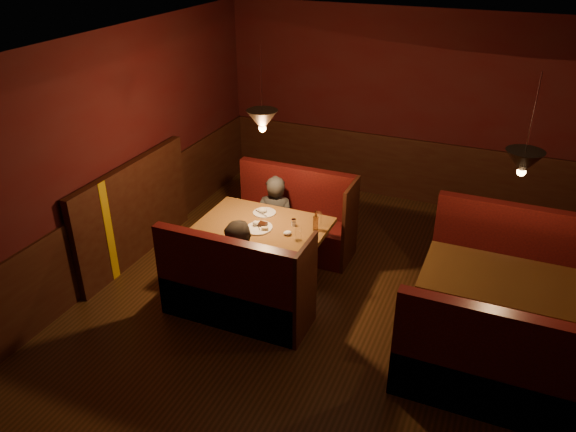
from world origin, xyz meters
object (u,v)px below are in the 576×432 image
at_px(second_table, 495,295).
at_px(diner_a, 275,202).
at_px(main_bench_far, 294,224).
at_px(diner_b, 241,254).
at_px(main_table, 266,236).
at_px(second_bench_far, 501,272).
at_px(second_bench_near, 486,372).
at_px(main_bench_near, 235,293).

distance_m(second_table, diner_a, 2.93).
distance_m(main_bench_far, diner_b, 1.50).
relative_size(main_table, second_bench_far, 0.92).
xyz_separation_m(main_bench_far, diner_b, (-0.03, -1.46, 0.36)).
bearing_deg(second_bench_near, main_bench_near, 175.57).
bearing_deg(second_bench_near, diner_b, 170.62).
relative_size(main_bench_far, second_bench_near, 1.01).
bearing_deg(main_bench_far, main_bench_near, -90.00).
relative_size(second_bench_near, diner_b, 1.13).
bearing_deg(second_bench_near, second_table, 92.20).
relative_size(main_bench_near, second_bench_near, 1.01).
height_order(main_bench_near, second_bench_far, second_bench_far).
distance_m(second_bench_far, diner_a, 2.86).
bearing_deg(second_bench_near, main_bench_far, 144.23).
xyz_separation_m(main_bench_far, second_table, (2.60, -1.02, 0.26)).
xyz_separation_m(main_bench_far, diner_a, (-0.20, -0.16, 0.36)).
relative_size(diner_a, diner_b, 1.00).
bearing_deg(second_table, second_bench_far, 87.80).
distance_m(second_bench_near, diner_a, 3.35).
bearing_deg(second_bench_far, diner_b, -153.69).
xyz_separation_m(main_bench_near, diner_b, (-0.03, 0.24, 0.36)).
distance_m(second_table, second_bench_far, 0.91).
bearing_deg(main_table, diner_a, 104.99).
bearing_deg(second_bench_far, second_bench_near, -90.00).
relative_size(main_bench_far, second_bench_far, 1.01).
bearing_deg(diner_a, main_bench_far, -154.19).
bearing_deg(main_bench_near, main_table, 91.19).
bearing_deg(second_bench_near, diner_a, 148.49).
xyz_separation_m(main_bench_near, second_table, (2.60, 0.67, 0.26)).
bearing_deg(diner_b, main_bench_near, -100.13).
xyz_separation_m(second_table, diner_a, (-2.80, 0.86, 0.11)).
height_order(second_bench_near, diner_b, diner_b).
xyz_separation_m(main_bench_far, second_bench_far, (2.64, -0.14, 0.01)).
bearing_deg(second_table, main_bench_far, 158.57).
bearing_deg(diner_b, main_table, 72.79).
distance_m(main_table, second_table, 2.62).
xyz_separation_m(main_table, main_bench_near, (0.02, -0.85, -0.26)).
bearing_deg(second_bench_near, main_table, 158.38).
height_order(second_table, diner_b, diner_b).
height_order(second_table, diner_a, diner_a).
distance_m(main_table, diner_b, 0.62).
bearing_deg(diner_a, main_bench_near, 84.89).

